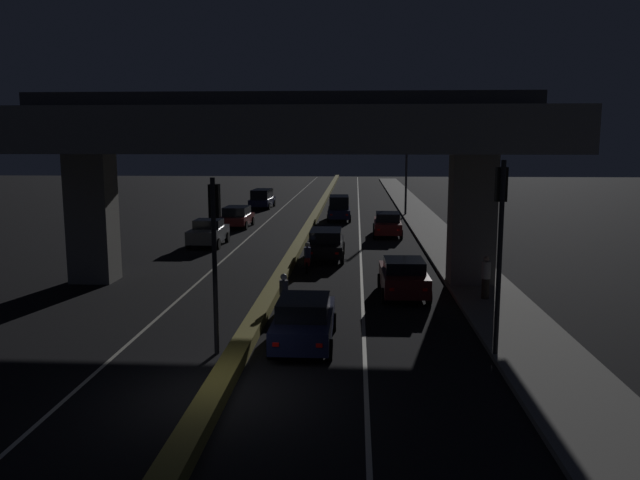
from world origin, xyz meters
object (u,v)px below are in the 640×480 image
car_grey_lead_oncoming (208,233)px  motorcycle_red_filtering_mid (307,259)px  car_dark_red_second (403,277)px  car_dark_red_second_oncoming (237,216)px  pedestrian_on_sidewalk (486,277)px  car_dark_red_fourth (387,224)px  car_dark_blue_third_oncoming (262,198)px  traffic_light_left_of_median (215,235)px  car_black_third (326,243)px  motorcycle_black_filtering_near (284,297)px  traffic_light_right_of_median (500,226)px  street_lamp (402,164)px  car_dark_blue_fifth (339,208)px  car_dark_blue_lead (304,320)px

car_grey_lead_oncoming → motorcycle_red_filtering_mid: 9.58m
car_dark_red_second → car_dark_red_second_oncoming: bearing=26.7°
car_dark_red_second → pedestrian_on_sidewalk: size_ratio=2.42×
car_dark_red_fourth → car_dark_blue_third_oncoming: (-10.92, 17.10, 0.15)m
traffic_light_left_of_median → car_dark_blue_third_oncoming: 41.14m
traffic_light_left_of_median → car_dark_red_second_oncoming: bearing=99.6°
car_black_third → car_grey_lead_oncoming: (-7.22, 3.87, -0.04)m
car_dark_red_fourth → motorcycle_black_filtering_near: size_ratio=2.35×
traffic_light_right_of_median → motorcycle_red_filtering_mid: (-6.31, 11.97, -3.24)m
street_lamp → car_dark_red_fourth: 12.16m
car_dark_blue_third_oncoming → motorcycle_black_filtering_near: car_dark_blue_third_oncoming is taller
car_grey_lead_oncoming → motorcycle_red_filtering_mid: (6.49, -7.05, -0.20)m
car_black_third → car_dark_blue_fifth: car_dark_blue_fifth is taller
traffic_light_right_of_median → pedestrian_on_sidewalk: (1.00, 6.30, -2.83)m
street_lamp → car_dark_red_second: 28.29m
car_dark_red_second → car_grey_lead_oncoming: car_grey_lead_oncoming is taller
car_dark_blue_fifth → motorcycle_black_filtering_near: car_dark_blue_fifth is taller
car_dark_blue_lead → car_dark_red_fourth: bearing=-8.8°
pedestrian_on_sidewalk → car_dark_red_second_oncoming: bearing=123.1°
car_black_third → car_dark_red_second_oncoming: (-7.07, 12.06, -0.03)m
motorcycle_black_filtering_near → motorcycle_red_filtering_mid: 7.63m
traffic_light_right_of_median → car_dark_blue_third_oncoming: size_ratio=1.21×
car_dark_red_fourth → traffic_light_left_of_median: bearing=166.7°
car_dark_red_second_oncoming → pedestrian_on_sidewalk: pedestrian_on_sidewalk is taller
street_lamp → car_dark_blue_third_oncoming: street_lamp is taller
street_lamp → car_dark_blue_fifth: bearing=-147.0°
car_dark_red_second → car_dark_red_second_oncoming: size_ratio=0.98×
car_grey_lead_oncoming → motorcycle_red_filtering_mid: car_grey_lead_oncoming is taller
traffic_light_right_of_median → car_black_third: size_ratio=1.29×
traffic_light_right_of_median → motorcycle_black_filtering_near: (-6.57, 4.35, -3.21)m
car_black_third → car_dark_red_fourth: size_ratio=0.93×
car_dark_blue_fifth → pedestrian_on_sidewalk: car_dark_blue_fifth is taller
car_grey_lead_oncoming → car_dark_red_second_oncoming: car_grey_lead_oncoming is taller
motorcycle_red_filtering_mid → pedestrian_on_sidewalk: 9.26m
car_dark_blue_fifth → pedestrian_on_sidewalk: 26.31m
car_dark_red_second → motorcycle_red_filtering_mid: (-4.24, 4.79, -0.20)m
car_black_third → pedestrian_on_sidewalk: 11.03m
car_black_third → traffic_light_left_of_median: bearing=170.5°
car_dark_red_fourth → car_dark_blue_fifth: car_dark_blue_fifth is taller
car_dark_blue_third_oncoming → car_dark_red_second: bearing=19.8°
street_lamp → car_dark_blue_lead: street_lamp is taller
street_lamp → car_dark_blue_lead: 34.86m
car_dark_red_second_oncoming → car_black_third: bearing=31.6°
car_dark_blue_lead → street_lamp: bearing=-8.6°
car_dark_blue_fifth → car_black_third: bearing=177.5°
car_grey_lead_oncoming → car_dark_blue_fifth: bearing=150.0°
car_dark_blue_lead → car_dark_red_second_oncoming: size_ratio=1.06×
pedestrian_on_sidewalk → car_dark_blue_third_oncoming: bearing=111.8°
traffic_light_left_of_median → motorcycle_red_filtering_mid: bearing=81.8°
traffic_light_right_of_median → car_dark_red_second: 8.07m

